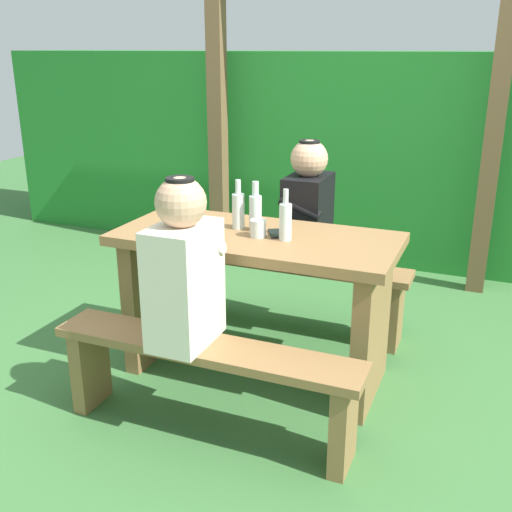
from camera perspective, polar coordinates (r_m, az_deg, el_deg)
The scene contains 14 objects.
ground_plane at distance 3.29m, azimuth 0.00°, elevation -10.84°, with size 12.00×12.00×0.00m, color #3A6D37.
hedge_backdrop at distance 5.13m, azimuth 9.96°, elevation 9.44°, with size 6.40×0.82×1.61m, color #227829.
pergola_post_left at distance 4.83m, azimuth -3.63°, elevation 11.78°, with size 0.12×0.12×2.06m, color brown.
pergola_post_right at distance 4.35m, azimuth 21.42°, elevation 9.72°, with size 0.12×0.12×2.06m, color brown.
picnic_table at distance 3.07m, azimuth 0.00°, elevation -2.39°, with size 1.40×0.64×0.77m.
bench_near at distance 2.68m, azimuth -4.77°, elevation -10.65°, with size 1.40×0.24×0.44m.
bench_far at distance 3.64m, azimuth 3.45°, elevation -2.28°, with size 1.40×0.24×0.44m.
person_white_shirt at distance 2.53m, azimuth -6.82°, elevation -1.19°, with size 0.25×0.35×0.72m.
person_black_coat at distance 3.48m, azimuth 4.89°, elevation 4.52°, with size 0.25×0.35×0.72m.
drinking_glass at distance 2.93m, azimuth 0.20°, elevation 2.63°, with size 0.08×0.08×0.08m, color silver.
bottle_left at distance 3.02m, azimuth -0.05°, elevation 4.27°, with size 0.06×0.06×0.25m.
bottle_right at distance 3.06m, azimuth -1.68°, elevation 4.40°, with size 0.06×0.06×0.25m.
bottle_center at distance 2.87m, azimuth 2.79°, elevation 3.37°, with size 0.06×0.06×0.25m.
cell_phone at distance 2.98m, azimuth 1.94°, elevation 2.13°, with size 0.07×0.14×0.01m, color black.
Camera 1 is at (1.08, -2.64, 1.64)m, focal length 42.41 mm.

